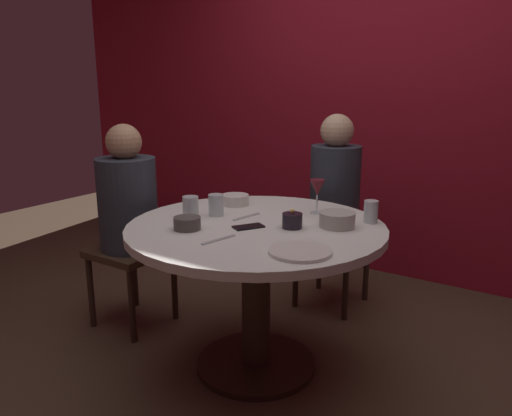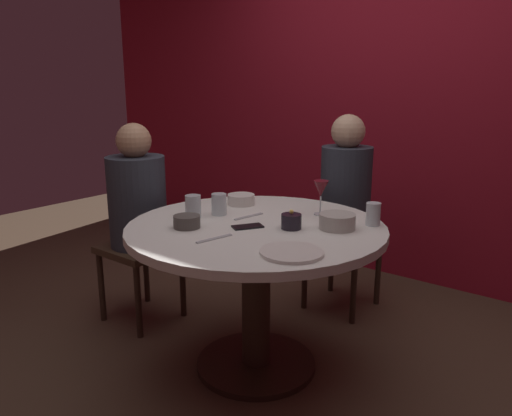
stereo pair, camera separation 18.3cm
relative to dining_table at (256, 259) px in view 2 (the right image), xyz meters
The scene contains 17 objects.
ground_plane 0.58m from the dining_table, ahead, with size 8.00×8.00×0.00m, color #4C3828.
back_wall 1.81m from the dining_table, 90.00° to the left, with size 6.00×0.10×2.60m, color maroon.
dining_table is the anchor object (origin of this frame).
seated_diner_left 0.88m from the dining_table, behind, with size 0.40×0.40×1.18m.
seated_diner_back 0.90m from the dining_table, 90.00° to the left, with size 0.40×0.40×1.22m.
candle_holder 0.27m from the dining_table, 14.47° to the left, with size 0.09×0.09×0.09m.
wine_glass 0.48m from the dining_table, 66.45° to the left, with size 0.08×0.08×0.18m.
dinner_plate 0.47m from the dining_table, 33.58° to the right, with size 0.25×0.25×0.01m, color silver.
cell_phone 0.19m from the dining_table, 90.41° to the right, with size 0.07×0.14×0.01m, color black.
bowl_serving_large 0.43m from the dining_table, 27.45° to the left, with size 0.17×0.17×0.07m, color #B2ADA3.
bowl_salad_center 0.38m from the dining_table, 132.69° to the right, with size 0.12×0.12×0.06m, color #4C4742.
bowl_small_white 0.45m from the dining_table, 139.59° to the left, with size 0.15×0.15×0.06m, color silver.
cup_near_candle 0.41m from the dining_table, 164.09° to the right, with size 0.08×0.08×0.11m, color silver.
cup_by_left_diner 0.59m from the dining_table, 36.55° to the left, with size 0.07×0.07×0.11m, color silver.
cup_by_right_diner 0.34m from the dining_table, behind, with size 0.08×0.08×0.11m, color silver.
fork_near_plate 0.22m from the dining_table, 143.59° to the left, with size 0.02×0.18×0.01m, color #B7B7BC.
knife_near_plate 0.34m from the dining_table, 89.04° to the right, with size 0.02×0.18×0.01m, color #B7B7BC.
Camera 2 is at (1.38, -1.77, 1.40)m, focal length 34.73 mm.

